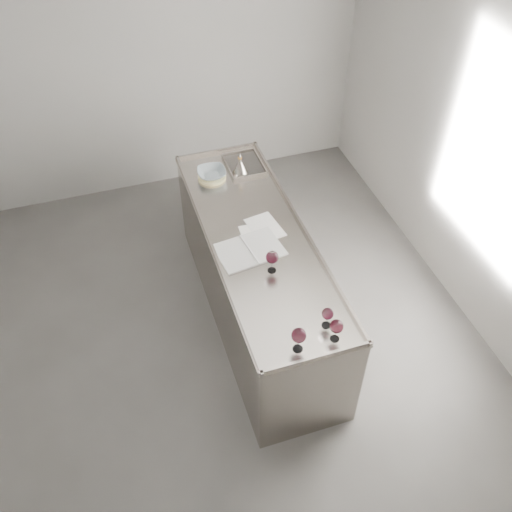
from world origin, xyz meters
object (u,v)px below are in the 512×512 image
object	(u,v)px
wine_funnel	(240,168)
wine_glass_left	(299,336)
wine_glass_middle	(272,258)
notebook	(249,250)
counter	(258,278)
ceramic_bowl	(212,173)
wine_glass_small	(328,314)
wine_glass_right	(336,327)

from	to	relation	value
wine_funnel	wine_glass_left	bearing A→B (deg)	-95.81
wine_glass_middle	wine_glass_left	bearing A→B (deg)	-95.72
wine_glass_middle	notebook	xyz separation A→B (m)	(-0.09, 0.25, -0.12)
wine_glass_middle	notebook	distance (m)	0.29
counter	wine_glass_middle	bearing A→B (deg)	-92.26
ceramic_bowl	wine_funnel	bearing A→B (deg)	-4.56
wine_glass_middle	notebook	world-z (taller)	wine_glass_middle
wine_glass_small	ceramic_bowl	distance (m)	1.82
wine_glass_left	wine_funnel	bearing A→B (deg)	84.19
notebook	wine_glass_right	bearing A→B (deg)	-81.71
counter	notebook	size ratio (longest dim) A/B	4.59
counter	wine_funnel	size ratio (longest dim) A/B	11.10
counter	wine_glass_small	size ratio (longest dim) A/B	15.18
wine_glass_left	ceramic_bowl	size ratio (longest dim) A/B	0.78
notebook	ceramic_bowl	size ratio (longest dim) A/B	2.17
counter	wine_glass_right	world-z (taller)	wine_glass_right
wine_glass_small	wine_glass_right	bearing A→B (deg)	-85.78
counter	wine_glass_middle	size ratio (longest dim) A/B	13.38
wine_glass_left	ceramic_bowl	bearing A→B (deg)	91.71
wine_glass_middle	wine_funnel	size ratio (longest dim) A/B	0.83
notebook	wine_glass_left	bearing A→B (deg)	-96.62
counter	wine_glass_right	size ratio (longest dim) A/B	13.87
wine_glass_small	ceramic_bowl	xyz separation A→B (m)	(-0.30, 1.79, -0.06)
wine_glass_left	wine_glass_right	size ratio (longest dim) A/B	1.08
wine_glass_right	wine_funnel	xyz separation A→B (m)	(-0.06, 1.89, -0.06)
wine_glass_left	wine_glass_small	xyz separation A→B (m)	(0.25, 0.12, -0.02)
counter	notebook	bearing A→B (deg)	-130.05
counter	wine_glass_left	size ratio (longest dim) A/B	12.81
notebook	wine_funnel	bearing A→B (deg)	69.19
wine_glass_left	notebook	xyz separation A→B (m)	(-0.02, 0.95, -0.13)
wine_glass_left	wine_funnel	distance (m)	1.90
notebook	ceramic_bowl	bearing A→B (deg)	84.16
notebook	ceramic_bowl	xyz separation A→B (m)	(-0.04, 0.96, 0.04)
wine_glass_left	wine_glass_small	world-z (taller)	wine_glass_left
counter	ceramic_bowl	size ratio (longest dim) A/B	9.97
wine_glass_middle	wine_glass_right	distance (m)	0.73
wine_glass_middle	wine_funnel	distance (m)	1.19
wine_glass_right	wine_funnel	size ratio (longest dim) A/B	0.80
wine_glass_left	wine_funnel	xyz separation A→B (m)	(0.19, 1.89, -0.07)
wine_glass_middle	wine_glass_right	xyz separation A→B (m)	(0.18, -0.71, -0.00)
ceramic_bowl	wine_funnel	size ratio (longest dim) A/B	1.11
notebook	wine_glass_middle	bearing A→B (deg)	-77.33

